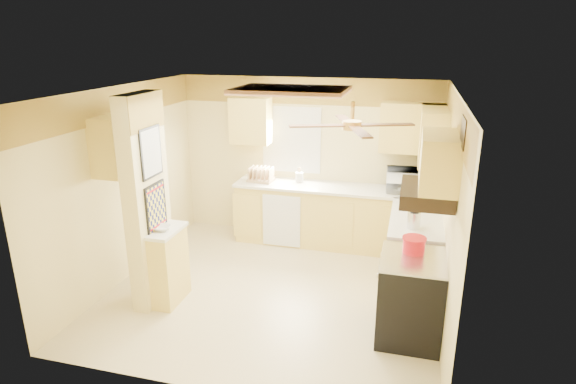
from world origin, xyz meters
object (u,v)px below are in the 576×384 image
(stove, at_px, (410,297))
(dutch_oven, at_px, (414,245))
(bowl, at_px, (162,228))
(kettle, at_px, (414,219))
(microwave, at_px, (408,181))

(stove, bearing_deg, dutch_oven, 92.27)
(bowl, bearing_deg, dutch_oven, 3.71)
(bowl, relative_size, dutch_oven, 0.80)
(kettle, bearing_deg, dutch_oven, -88.72)
(dutch_oven, height_order, kettle, kettle)
(dutch_oven, bearing_deg, bowl, -176.29)
(stove, bearing_deg, kettle, 91.47)
(bowl, distance_m, dutch_oven, 2.83)
(microwave, xyz_separation_m, bowl, (-2.70, -2.21, -0.14))
(microwave, height_order, dutch_oven, microwave)
(stove, distance_m, microwave, 2.27)
(microwave, xyz_separation_m, kettle, (0.11, -1.41, -0.06))
(microwave, bearing_deg, bowl, 35.67)
(bowl, xyz_separation_m, kettle, (2.81, 0.80, 0.08))
(stove, relative_size, bowl, 4.56)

